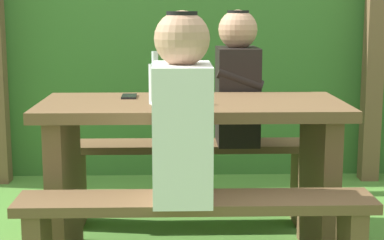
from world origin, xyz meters
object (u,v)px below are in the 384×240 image
at_px(cell_phone, 129,96).
at_px(person_white_shirt, 182,113).
at_px(picnic_table, 192,154).
at_px(person_black_coat, 237,82).
at_px(bench_near, 196,230).
at_px(drinking_glass, 182,89).
at_px(bottle_left, 155,82).
at_px(bench_far, 189,166).

bearing_deg(cell_phone, person_white_shirt, -70.00).
bearing_deg(picnic_table, person_black_coat, 62.86).
bearing_deg(bench_near, cell_phone, 114.62).
bearing_deg(drinking_glass, person_white_shirt, -90.53).
relative_size(picnic_table, person_white_shirt, 1.95).
bearing_deg(person_black_coat, cell_phone, -146.93).
height_order(person_black_coat, drinking_glass, person_black_coat).
xyz_separation_m(bottle_left, cell_phone, (-0.13, 0.21, -0.09)).
bearing_deg(drinking_glass, bench_far, 83.02).
bearing_deg(bench_near, person_black_coat, 75.67).
distance_m(bench_near, person_black_coat, 1.15).
distance_m(picnic_table, cell_phone, 0.42).
relative_size(picnic_table, bottle_left, 5.93).
distance_m(person_white_shirt, drinking_glass, 0.64).
bearing_deg(drinking_glass, bottle_left, -120.28).
bearing_deg(person_black_coat, picnic_table, -117.14).
xyz_separation_m(bench_near, drinking_glass, (-0.05, 0.65, 0.48)).
bearing_deg(bottle_left, bench_far, 73.99).
bearing_deg(picnic_table, bench_near, -90.00).
bearing_deg(picnic_table, person_white_shirt, -95.84).
xyz_separation_m(picnic_table, drinking_glass, (-0.05, 0.14, 0.29)).
bearing_deg(person_white_shirt, bottle_left, 104.78).
relative_size(person_black_coat, drinking_glass, 8.62).
bearing_deg(person_black_coat, bench_near, -104.33).
distance_m(drinking_glass, cell_phone, 0.26).
height_order(person_black_coat, cell_phone, person_black_coat).
bearing_deg(person_black_coat, person_white_shirt, -107.09).
distance_m(bottle_left, cell_phone, 0.27).
bearing_deg(bottle_left, bench_near, -69.20).
xyz_separation_m(bench_near, bench_far, (0.00, 1.02, 0.00)).
distance_m(drinking_glass, bottle_left, 0.25).
distance_m(picnic_table, bench_far, 0.54).
bearing_deg(person_white_shirt, bench_near, -3.66).
bearing_deg(person_white_shirt, cell_phone, 110.85).
height_order(bench_near, drinking_glass, drinking_glass).
bearing_deg(person_white_shirt, bench_far, 87.08).
height_order(bench_far, person_black_coat, person_black_coat).
relative_size(drinking_glass, bottle_left, 0.35).
xyz_separation_m(picnic_table, person_black_coat, (0.26, 0.51, 0.28)).
distance_m(person_black_coat, drinking_glass, 0.48).
bearing_deg(drinking_glass, person_black_coat, 50.50).
xyz_separation_m(bench_far, cell_phone, (-0.30, -0.37, 0.44)).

